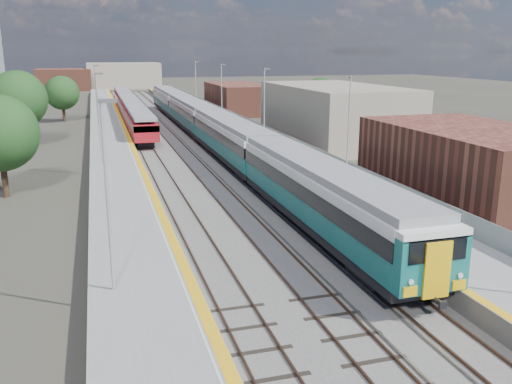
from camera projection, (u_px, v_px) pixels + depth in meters
name	position (u px, v px, depth m)	size (l,w,h in m)	color
ground	(190.00, 141.00, 63.50)	(320.00, 320.00, 0.00)	#47443A
ballast_bed	(168.00, 138.00, 65.20)	(10.50, 155.00, 0.06)	#565451
tracks	(171.00, 135.00, 66.90)	(8.96, 160.00, 0.17)	#4C3323
platform_right	(229.00, 131.00, 67.12)	(4.70, 155.00, 8.52)	slate
platform_left	(110.00, 137.00, 63.20)	(4.30, 155.00, 8.52)	slate
buildings	(60.00, 49.00, 138.09)	(72.00, 185.50, 40.00)	brown
green_train	(208.00, 123.00, 60.16)	(3.09, 85.81, 3.40)	black
red_train	(130.00, 108.00, 81.02)	(2.67, 54.31, 3.38)	black
tree_b	(18.00, 99.00, 57.68)	(6.10, 6.10, 8.27)	#382619
tree_c	(62.00, 93.00, 79.66)	(4.96, 4.96, 6.73)	#382619
tree_d	(320.00, 94.00, 78.19)	(4.84, 4.84, 6.56)	#382619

